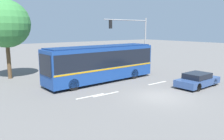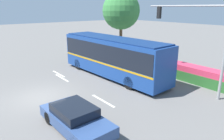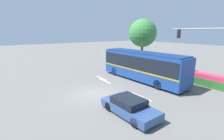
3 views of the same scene
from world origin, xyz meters
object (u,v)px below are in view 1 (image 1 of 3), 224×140
Objects in this scene: traffic_light_pole at (135,35)px; street_tree_left at (6,24)px; sedan_foreground at (197,80)px; city_bus at (101,61)px.

traffic_light_pole is 13.99m from street_tree_left.
sedan_foreground is at bearing -47.80° from street_tree_left.
street_tree_left is (-13.26, 4.32, 1.19)m from traffic_light_pole.
traffic_light_pole is (1.06, 9.13, 3.67)m from sedan_foreground.
street_tree_left reaches higher than sedan_foreground.
city_bus reaches higher than sedan_foreground.
city_bus is 10.13m from street_tree_left.
sedan_foreground is 18.80m from street_tree_left.
city_bus is at bearing -45.11° from street_tree_left.
street_tree_left is at bearing -18.05° from traffic_light_pole.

